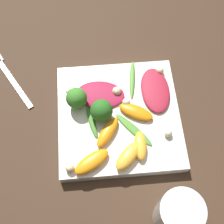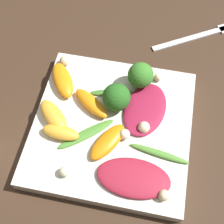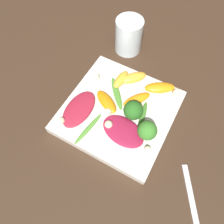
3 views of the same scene
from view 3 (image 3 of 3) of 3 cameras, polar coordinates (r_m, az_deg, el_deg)
ground_plane at (r=0.52m, az=1.79°, el=-0.53°), size 2.40×2.40×0.00m
plate at (r=0.51m, az=1.83°, el=0.09°), size 0.24×0.24×0.02m
drinking_glass at (r=0.62m, az=4.39°, el=19.26°), size 0.07×0.07×0.09m
fork at (r=0.48m, az=21.24°, el=-25.62°), size 0.11×0.16×0.01m
radicchio_leaf_0 at (r=0.47m, az=2.92°, el=-5.01°), size 0.11×0.08×0.01m
radicchio_leaf_1 at (r=0.50m, az=-8.63°, el=0.81°), size 0.06×0.10×0.01m
orange_segment_0 at (r=0.54m, az=2.35°, el=8.52°), size 0.03×0.06×0.02m
orange_segment_1 at (r=0.54m, az=12.35°, el=6.24°), size 0.08×0.06×0.02m
orange_segment_2 at (r=0.51m, az=6.47°, el=3.28°), size 0.06×0.07×0.02m
orange_segment_3 at (r=0.51m, az=-1.44°, el=2.79°), size 0.08×0.06×0.01m
orange_segment_4 at (r=0.54m, az=5.59°, el=8.90°), size 0.07×0.07×0.02m
broccoli_floret_0 at (r=0.46m, az=9.18°, el=-4.83°), size 0.04×0.04×0.05m
broccoli_floret_1 at (r=0.47m, az=5.38°, el=0.09°), size 0.04×0.04×0.05m
arugula_sprig_0 at (r=0.48m, az=-6.22°, el=-4.34°), size 0.02×0.09×0.01m
arugula_sprig_1 at (r=0.52m, az=1.24°, el=4.94°), size 0.07×0.08×0.00m
arugula_sprig_2 at (r=0.50m, az=8.09°, el=-0.76°), size 0.03×0.07×0.01m
macadamia_nut_0 at (r=0.49m, az=-1.09°, el=0.06°), size 0.02×0.02×0.02m
macadamia_nut_1 at (r=0.55m, az=-4.04°, el=9.13°), size 0.02×0.02×0.02m
macadamia_nut_2 at (r=0.48m, az=-0.99°, el=-3.20°), size 0.02×0.02×0.02m
macadamia_nut_3 at (r=0.54m, az=16.53°, el=4.97°), size 0.02×0.02×0.02m
macadamia_nut_4 at (r=0.46m, az=9.28°, el=-9.54°), size 0.01×0.01×0.01m
macadamia_nut_5 at (r=0.49m, az=-13.06°, el=-2.17°), size 0.02×0.02×0.02m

